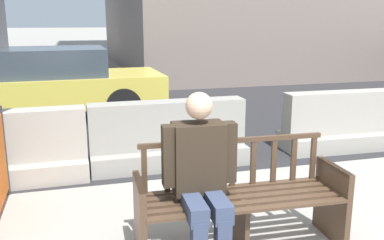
% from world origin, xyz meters
% --- Properties ---
extents(street_asphalt, '(120.00, 12.00, 0.01)m').
position_xyz_m(street_asphalt, '(0.00, 8.70, 0.00)').
color(street_asphalt, '#28282B').
rests_on(street_asphalt, ground).
extents(street_bench, '(1.71, 0.60, 0.88)m').
position_xyz_m(street_bench, '(0.21, 1.02, 0.40)').
color(street_bench, '#473323').
rests_on(street_bench, ground).
extents(seated_person, '(0.58, 0.73, 1.31)m').
position_xyz_m(seated_person, '(-0.13, 0.97, 0.69)').
color(seated_person, '#2D2319').
rests_on(seated_person, ground).
extents(jersey_barrier_centre, '(2.00, 0.69, 0.84)m').
position_xyz_m(jersey_barrier_centre, '(0.09, 3.20, 0.34)').
color(jersey_barrier_centre, gray).
rests_on(jersey_barrier_centre, ground).
extents(jersey_barrier_right, '(2.02, 0.73, 0.84)m').
position_xyz_m(jersey_barrier_right, '(2.80, 3.26, 0.34)').
color(jersey_barrier_right, '#9E998E').
rests_on(jersey_barrier_right, ground).
extents(car_taxi_near, '(4.45, 1.95, 1.33)m').
position_xyz_m(car_taxi_near, '(-1.55, 6.47, 0.66)').
color(car_taxi_near, '#DBC64C').
rests_on(car_taxi_near, ground).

